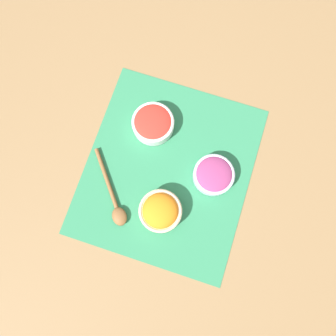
{
  "coord_description": "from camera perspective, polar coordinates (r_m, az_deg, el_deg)",
  "views": [
    {
      "loc": [
        -0.18,
        -0.06,
        0.95
      ],
      "look_at": [
        0.0,
        0.0,
        0.03
      ],
      "focal_mm": 35.0,
      "sensor_mm": 36.0,
      "label": 1
    }
  ],
  "objects": [
    {
      "name": "placemat",
      "position": [
        0.97,
        0.0,
        -0.39
      ],
      "size": [
        0.54,
        0.48,
        0.0
      ],
      "color": "#2D7A51",
      "rests_on": "ground_plane"
    },
    {
      "name": "tomato_bowl",
      "position": [
        0.98,
        -2.62,
        7.81
      ],
      "size": [
        0.13,
        0.13,
        0.05
      ],
      "color": "white",
      "rests_on": "placemat"
    },
    {
      "name": "onion_bowl",
      "position": [
        0.95,
        7.97,
        -1.18
      ],
      "size": [
        0.12,
        0.12,
        0.05
      ],
      "color": "silver",
      "rests_on": "placemat"
    },
    {
      "name": "carrot_bowl",
      "position": [
        0.92,
        -1.33,
        -7.51
      ],
      "size": [
        0.12,
        0.12,
        0.07
      ],
      "color": "beige",
      "rests_on": "placemat"
    },
    {
      "name": "wooden_spoon",
      "position": [
        0.96,
        -9.24,
        -6.04
      ],
      "size": [
        0.2,
        0.17,
        0.02
      ],
      "color": "brown",
      "rests_on": "placemat"
    },
    {
      "name": "ground_plane",
      "position": [
        0.97,
        0.0,
        -0.41
      ],
      "size": [
        3.0,
        3.0,
        0.0
      ],
      "primitive_type": "plane",
      "color": "olive"
    }
  ]
}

